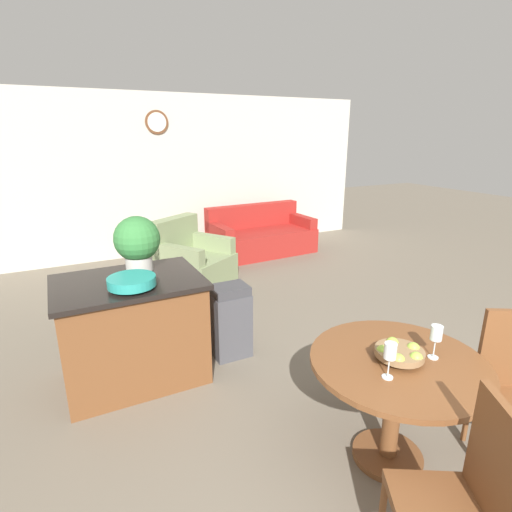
# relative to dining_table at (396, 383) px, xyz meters

# --- Properties ---
(wall_back) EXTENTS (8.00, 0.09, 2.70)m
(wall_back) POSITION_rel_dining_table_xyz_m (-0.11, 5.39, 0.78)
(wall_back) COLOR beige
(wall_back) RESTS_ON ground_plane
(dining_table) EXTENTS (1.08, 1.08, 0.74)m
(dining_table) POSITION_rel_dining_table_xyz_m (0.00, 0.00, 0.00)
(dining_table) COLOR brown
(dining_table) RESTS_ON ground_plane
(dining_chair_near_left) EXTENTS (0.57, 0.57, 1.00)m
(dining_chair_near_left) POSITION_rel_dining_table_xyz_m (-0.31, -0.71, -0.03)
(dining_chair_near_left) COLOR brown
(dining_chair_near_left) RESTS_ON ground_plane
(fruit_bowl) EXTENTS (0.29, 0.29, 0.10)m
(fruit_bowl) POSITION_rel_dining_table_xyz_m (-0.00, -0.00, 0.22)
(fruit_bowl) COLOR olive
(fruit_bowl) RESTS_ON dining_table
(wine_glass_left) EXTENTS (0.07, 0.07, 0.22)m
(wine_glass_left) POSITION_rel_dining_table_xyz_m (-0.19, -0.11, 0.33)
(wine_glass_left) COLOR silver
(wine_glass_left) RESTS_ON dining_table
(wine_glass_right) EXTENTS (0.07, 0.07, 0.22)m
(wine_glass_right) POSITION_rel_dining_table_xyz_m (0.21, -0.08, 0.33)
(wine_glass_right) COLOR silver
(wine_glass_right) RESTS_ON dining_table
(kitchen_island) EXTENTS (1.18, 0.86, 0.91)m
(kitchen_island) POSITION_rel_dining_table_xyz_m (-1.30, 1.70, -0.11)
(kitchen_island) COLOR brown
(kitchen_island) RESTS_ON ground_plane
(teal_bowl) EXTENTS (0.37, 0.37, 0.10)m
(teal_bowl) POSITION_rel_dining_table_xyz_m (-1.30, 1.48, 0.40)
(teal_bowl) COLOR teal
(teal_bowl) RESTS_ON kitchen_island
(potted_plant) EXTENTS (0.39, 0.39, 0.48)m
(potted_plant) POSITION_rel_dining_table_xyz_m (-1.16, 1.90, 0.60)
(potted_plant) COLOR beige
(potted_plant) RESTS_ON kitchen_island
(trash_bin) EXTENTS (0.35, 0.27, 0.71)m
(trash_bin) POSITION_rel_dining_table_xyz_m (-0.41, 1.66, -0.22)
(trash_bin) COLOR #47474C
(trash_bin) RESTS_ON ground_plane
(couch) EXTENTS (1.84, 0.98, 0.83)m
(couch) POSITION_rel_dining_table_xyz_m (1.44, 4.59, -0.29)
(couch) COLOR maroon
(couch) RESTS_ON ground_plane
(armchair) EXTENTS (1.21, 1.23, 0.91)m
(armchair) POSITION_rel_dining_table_xyz_m (-0.12, 3.73, -0.27)
(armchair) COLOR gray
(armchair) RESTS_ON ground_plane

